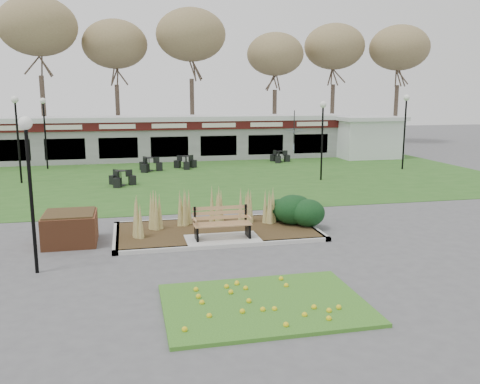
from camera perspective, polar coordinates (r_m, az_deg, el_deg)
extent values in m
plane|color=#515154|center=(15.10, -1.87, -5.82)|extent=(100.00, 100.00, 0.00)
cube|color=#28591C|center=(26.70, -6.68, 1.54)|extent=(34.00, 16.00, 0.02)
cube|color=#30621C|center=(10.87, 2.77, -12.48)|extent=(4.20, 3.00, 0.08)
cube|color=#342814|center=(16.22, -2.66, -4.41)|extent=(6.22, 3.22, 0.12)
cube|color=#B7B7B2|center=(14.69, -1.57, -6.05)|extent=(6.40, 0.18, 0.12)
cube|color=#B7B7B2|center=(17.75, -3.57, -3.06)|extent=(6.40, 0.18, 0.12)
cube|color=#B7B7B2|center=(16.00, -13.74, -4.94)|extent=(0.18, 3.40, 0.12)
cube|color=#B7B7B2|center=(17.01, 7.73, -3.77)|extent=(0.18, 3.40, 0.12)
cube|color=#B7B7B2|center=(15.22, -1.98, -5.42)|extent=(2.20, 1.20, 0.13)
cone|color=tan|center=(16.24, -9.55, -2.22)|extent=(0.36, 0.36, 1.15)
cone|color=tan|center=(16.71, -6.20, -1.76)|extent=(0.36, 0.36, 1.15)
cone|color=tan|center=(17.05, -2.60, -1.44)|extent=(0.36, 0.36, 1.15)
cone|color=tan|center=(17.04, 0.50, -1.44)|extent=(0.36, 0.36, 1.15)
cone|color=tan|center=(16.85, 3.46, -1.60)|extent=(0.36, 0.36, 1.15)
cone|color=tan|center=(15.45, -11.24, -2.96)|extent=(0.36, 0.36, 1.15)
ellipsoid|color=black|center=(16.90, 5.92, -1.98)|extent=(1.21, 1.10, 0.99)
ellipsoid|color=black|center=(16.67, 7.66, -2.35)|extent=(1.10, 1.00, 0.90)
ellipsoid|color=black|center=(17.47, 6.34, -1.76)|extent=(1.06, 0.96, 0.86)
ellipsoid|color=black|center=(17.30, 4.45, -2.03)|extent=(0.92, 0.84, 0.76)
cube|color=#AE774E|center=(15.09, -1.99, -3.62)|extent=(1.70, 0.57, 0.04)
cube|color=#AE774E|center=(15.32, -2.21, -2.32)|extent=(1.70, 0.13, 0.44)
cube|color=black|center=(15.03, -4.92, -4.58)|extent=(0.06, 0.55, 0.42)
cube|color=black|center=(15.30, 0.90, -4.26)|extent=(0.06, 0.55, 0.42)
cube|color=black|center=(15.20, -5.10, -2.58)|extent=(0.06, 0.06, 0.50)
cube|color=black|center=(15.47, 0.64, -2.29)|extent=(0.06, 0.06, 0.50)
cube|color=#AE774E|center=(14.90, -5.09, -3.13)|extent=(0.05, 0.50, 0.04)
cube|color=#AE774E|center=(15.19, 1.06, -2.81)|extent=(0.05, 0.50, 0.04)
cube|color=brown|center=(15.79, -18.51, -3.94)|extent=(1.50, 1.50, 0.90)
cube|color=#342814|center=(15.68, -18.61, -2.28)|extent=(1.40, 1.40, 0.06)
cube|color=gray|center=(34.44, -8.13, 5.79)|extent=(24.00, 3.00, 2.60)
cube|color=#430F0E|center=(32.82, -7.96, 7.38)|extent=(24.00, 0.18, 0.55)
cube|color=silver|center=(34.34, -8.20, 8.20)|extent=(24.60, 3.40, 0.30)
cube|color=silver|center=(32.71, -7.95, 7.37)|extent=(22.00, 0.02, 0.28)
cube|color=black|center=(33.03, -7.92, 5.05)|extent=(22.00, 0.10, 1.30)
cube|color=silver|center=(36.16, 14.10, 5.81)|extent=(4.00, 3.00, 2.60)
cube|color=silver|center=(36.07, 14.20, 8.03)|extent=(4.40, 3.40, 0.25)
cylinder|color=#47382B|center=(42.71, -21.31, 7.88)|extent=(0.36, 0.36, 5.17)
ellipsoid|color=olive|center=(42.86, -21.87, 15.64)|extent=(5.24, 5.24, 3.93)
cylinder|color=#47382B|center=(42.24, -13.16, 8.31)|extent=(0.36, 0.36, 5.17)
ellipsoid|color=olive|center=(42.40, -13.52, 16.17)|extent=(5.24, 5.24, 3.93)
cylinder|color=#47382B|center=(42.62, -4.99, 8.57)|extent=(0.36, 0.36, 5.17)
ellipsoid|color=olive|center=(42.77, -5.12, 16.37)|extent=(5.24, 5.24, 3.93)
cylinder|color=#47382B|center=(43.82, 2.90, 8.67)|extent=(0.36, 0.36, 5.17)
ellipsoid|color=olive|center=(43.97, 2.98, 16.25)|extent=(5.24, 5.24, 3.93)
cylinder|color=#47382B|center=(45.79, 10.24, 8.61)|extent=(0.36, 0.36, 5.17)
ellipsoid|color=olive|center=(45.93, 10.50, 15.86)|extent=(5.24, 5.24, 3.93)
cylinder|color=#47382B|center=(48.42, 16.88, 8.44)|extent=(0.36, 0.36, 5.17)
ellipsoid|color=olive|center=(48.55, 17.27, 15.29)|extent=(5.24, 5.24, 3.93)
cylinder|color=black|center=(13.24, -22.35, -1.14)|extent=(0.09, 0.09, 3.54)
sphere|color=white|center=(13.00, -22.97, 7.14)|extent=(0.32, 0.32, 0.32)
cylinder|color=black|center=(27.08, -23.62, 5.00)|extent=(0.10, 0.10, 3.93)
sphere|color=white|center=(26.97, -23.97, 9.47)|extent=(0.35, 0.35, 0.35)
cylinder|color=black|center=(26.06, 9.19, 5.30)|extent=(0.09, 0.09, 3.68)
sphere|color=white|center=(25.95, 9.32, 9.67)|extent=(0.33, 0.33, 0.33)
cylinder|color=black|center=(30.95, 17.97, 6.06)|extent=(0.10, 0.10, 3.97)
sphere|color=white|center=(30.86, 18.20, 10.03)|extent=(0.36, 0.36, 0.36)
cylinder|color=black|center=(31.64, -21.01, 5.81)|extent=(0.10, 0.10, 3.80)
sphere|color=white|center=(31.54, -21.27, 9.52)|extent=(0.34, 0.34, 0.34)
cylinder|color=black|center=(29.41, -10.14, 2.36)|extent=(0.45, 0.45, 0.03)
cylinder|color=black|center=(29.36, -10.16, 3.07)|extent=(0.05, 0.05, 0.74)
cylinder|color=black|center=(29.31, -10.19, 3.81)|extent=(0.62, 0.62, 0.03)
cube|color=black|center=(29.43, -9.06, 2.84)|extent=(0.36, 0.36, 0.47)
cube|color=black|center=(29.84, -10.77, 2.90)|extent=(0.48, 0.48, 0.47)
cube|color=black|center=(28.87, -10.63, 2.63)|extent=(0.47, 0.47, 0.47)
cylinder|color=black|center=(25.05, -13.18, 0.75)|extent=(0.43, 0.43, 0.03)
cylinder|color=black|center=(24.99, -13.21, 1.53)|extent=(0.05, 0.05, 0.70)
cylinder|color=black|center=(24.94, -13.25, 2.34)|extent=(0.58, 0.58, 0.02)
cube|color=black|center=(25.12, -12.01, 1.31)|extent=(0.39, 0.39, 0.45)
cube|color=black|center=(25.41, -13.99, 1.34)|extent=(0.47, 0.47, 0.45)
cube|color=black|center=(24.52, -13.59, 1.01)|extent=(0.42, 0.42, 0.45)
cylinder|color=black|center=(30.20, -6.11, 2.70)|extent=(0.43, 0.43, 0.03)
cylinder|color=black|center=(30.15, -6.13, 3.35)|extent=(0.05, 0.05, 0.70)
cylinder|color=black|center=(30.10, -6.14, 4.03)|extent=(0.58, 0.58, 0.02)
cube|color=black|center=(30.48, -5.30, 3.19)|extent=(0.45, 0.45, 0.45)
cube|color=black|center=(30.40, -7.04, 3.13)|extent=(0.45, 0.45, 0.45)
cube|color=black|center=(29.64, -6.03, 2.95)|extent=(0.34, 0.34, 0.45)
cylinder|color=black|center=(32.93, 4.45, 3.41)|extent=(0.42, 0.42, 0.03)
cylinder|color=black|center=(32.88, 4.46, 3.99)|extent=(0.05, 0.05, 0.68)
cylinder|color=black|center=(32.84, 4.47, 4.60)|extent=(0.57, 0.57, 0.02)
cube|color=black|center=(33.08, 5.30, 3.79)|extent=(0.34, 0.34, 0.43)
cube|color=black|center=(33.23, 3.77, 3.85)|extent=(0.44, 0.44, 0.43)
cube|color=black|center=(32.39, 4.29, 3.65)|extent=(0.43, 0.43, 0.43)
cylinder|color=black|center=(34.14, 6.06, 5.46)|extent=(0.06, 0.06, 2.20)
imported|color=#2D589D|center=(34.12, 6.07, 5.92)|extent=(2.15, 2.18, 1.58)
imported|color=black|center=(42.20, -23.98, 4.97)|extent=(3.99, 2.18, 1.25)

